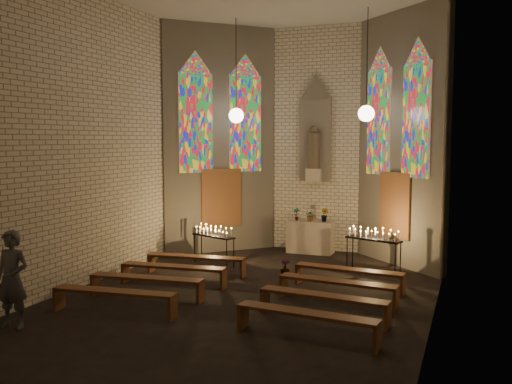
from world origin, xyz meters
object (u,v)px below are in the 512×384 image
(visitor, at_px, (12,279))
(votive_stand_left, at_px, (214,233))
(altar, at_px, (310,237))
(votive_stand_right, at_px, (373,236))
(aisle_flower_pot, at_px, (285,268))

(visitor, bearing_deg, votive_stand_left, 73.13)
(altar, height_order, visitor, visitor)
(votive_stand_left, xyz_separation_m, votive_stand_right, (4.32, 0.72, 0.07))
(altar, bearing_deg, visitor, -110.55)
(altar, height_order, votive_stand_left, votive_stand_left)
(votive_stand_left, height_order, votive_stand_right, votive_stand_right)
(aisle_flower_pot, height_order, votive_stand_left, votive_stand_left)
(visitor, bearing_deg, altar, 63.60)
(votive_stand_right, height_order, visitor, visitor)
(aisle_flower_pot, bearing_deg, altar, 93.85)
(aisle_flower_pot, relative_size, votive_stand_left, 0.31)
(aisle_flower_pot, distance_m, visitor, 6.65)
(aisle_flower_pot, bearing_deg, visitor, -121.94)
(visitor, bearing_deg, aisle_flower_pot, 52.21)
(votive_stand_left, relative_size, votive_stand_right, 0.93)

